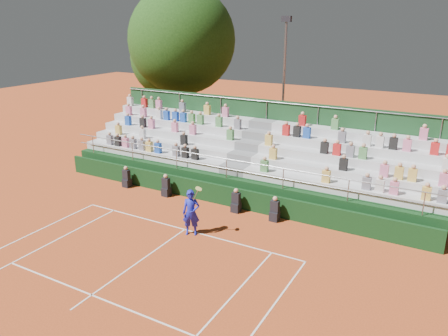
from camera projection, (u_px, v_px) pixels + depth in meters
The scene contains 8 objects.
ground at pixel (185, 230), 19.00m from camera, with size 90.00×90.00×0.00m, color #B1471D.
courtside_wall at pixel (221, 195), 21.48m from camera, with size 20.00×0.15×1.00m, color black.
line_officials at pixel (197, 194), 21.65m from camera, with size 9.11×0.40×1.19m.
grandstand at pixel (250, 166), 23.97m from camera, with size 20.00×5.20×4.40m.
tennis_player at pixel (191, 213), 18.28m from camera, with size 0.96×0.74×2.22m.
tree_west at pixel (173, 57), 32.83m from camera, with size 6.36×6.36×9.21m.
tree_east at pixel (182, 40), 31.13m from camera, with size 7.64×7.64×11.12m.
floodlight_mast at pixel (284, 79), 27.54m from camera, with size 0.60×0.25×8.90m.
Camera 1 is at (9.87, -14.11, 8.64)m, focal length 35.00 mm.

